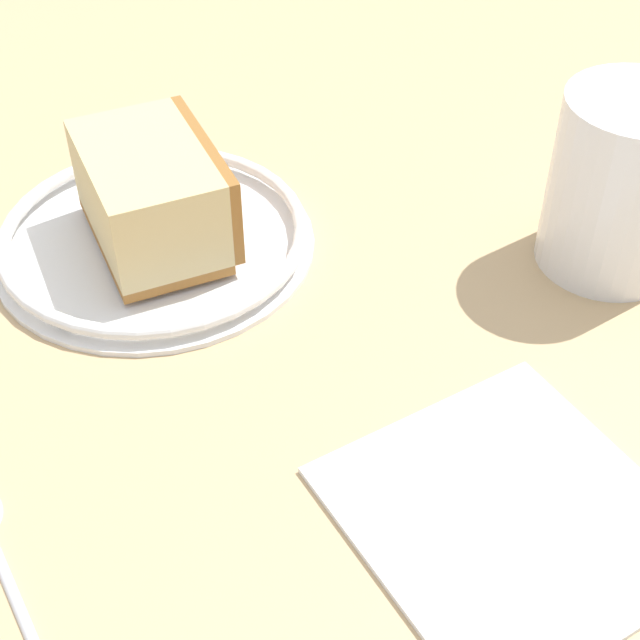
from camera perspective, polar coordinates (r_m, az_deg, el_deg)
name	(u,v)px	position (r cm, az deg, el deg)	size (l,w,h in cm)	color
ground_plane	(259,302)	(53.78, -3.68, 1.06)	(154.29, 154.29, 3.73)	tan
small_plate	(154,237)	(54.96, -9.91, 4.93)	(18.21, 18.21, 1.44)	white
cake_slice	(153,195)	(53.38, -9.99, 7.41)	(11.79, 10.13, 5.70)	#9E662D
tea_mug	(625,182)	(53.38, 17.86, 7.89)	(7.80, 10.26, 9.99)	white
folded_napkin	(510,513)	(41.92, 11.34, -11.29)	(13.50, 13.01, 0.60)	white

